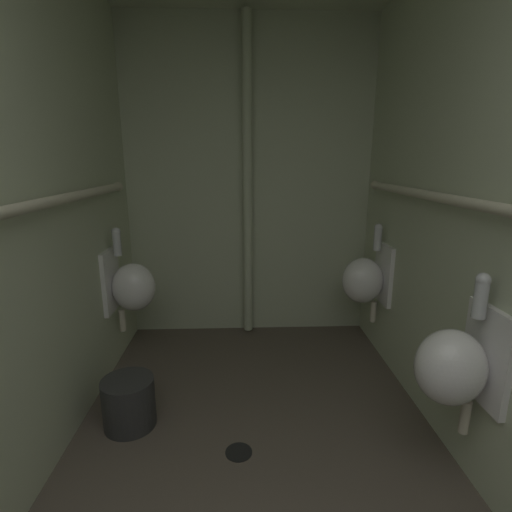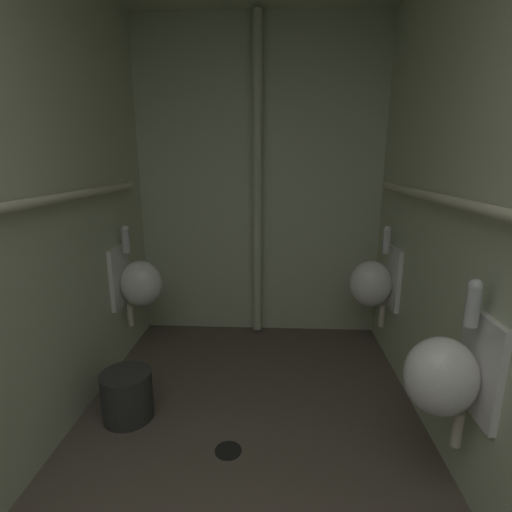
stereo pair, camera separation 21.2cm
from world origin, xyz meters
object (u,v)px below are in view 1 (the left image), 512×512
(standpipe_back_wall, at_px, (248,185))
(urinal_right_mid, at_px, (455,365))
(urinal_left_mid, at_px, (130,286))
(floor_drain, at_px, (239,452))
(urinal_right_far, at_px, (366,279))
(waste_bin, at_px, (129,402))

(standpipe_back_wall, bearing_deg, urinal_right_mid, -62.56)
(urinal_left_mid, bearing_deg, floor_drain, -50.68)
(urinal_right_far, bearing_deg, urinal_left_mid, -177.09)
(urinal_left_mid, xyz_separation_m, floor_drain, (0.76, -0.93, -0.61))
(urinal_right_mid, bearing_deg, urinal_right_far, 90.00)
(waste_bin, bearing_deg, standpipe_back_wall, 59.79)
(standpipe_back_wall, xyz_separation_m, floor_drain, (-0.08, -1.44, -1.27))
(urinal_right_mid, distance_m, waste_bin, 1.70)
(floor_drain, bearing_deg, standpipe_back_wall, 86.83)
(urinal_left_mid, height_order, standpipe_back_wall, standpipe_back_wall)
(urinal_left_mid, height_order, waste_bin, urinal_left_mid)
(urinal_right_far, bearing_deg, floor_drain, -133.03)
(waste_bin, bearing_deg, urinal_left_mid, 101.62)
(standpipe_back_wall, distance_m, floor_drain, 1.92)
(urinal_right_far, relative_size, floor_drain, 5.39)
(standpipe_back_wall, xyz_separation_m, waste_bin, (-0.70, -1.20, -1.13))
(urinal_left_mid, relative_size, urinal_right_far, 1.00)
(urinal_right_far, bearing_deg, waste_bin, -153.84)
(urinal_right_far, xyz_separation_m, waste_bin, (-1.56, -0.77, -0.47))
(urinal_right_mid, xyz_separation_m, waste_bin, (-1.56, 0.47, -0.47))
(urinal_right_far, height_order, waste_bin, urinal_right_far)
(urinal_right_far, relative_size, waste_bin, 2.60)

